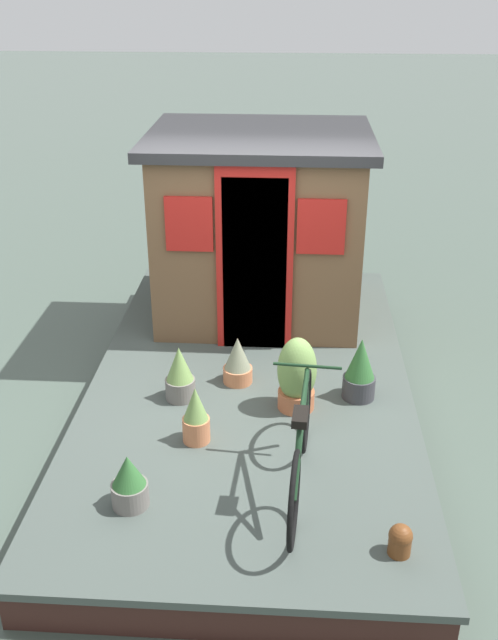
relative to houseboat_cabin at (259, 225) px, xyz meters
The scene contains 11 objects.
ground_plane 1.99m from the houseboat_cabin, behind, with size 60.00×60.00×0.00m, color #47564C.
houseboat_deck 1.87m from the houseboat_cabin, behind, with size 5.17×2.87×0.37m.
houseboat_cabin is the anchor object (origin of this frame).
bicycle 3.06m from the houseboat_cabin, behind, with size 1.68×0.50×0.78m.
potted_plant_ivy 1.70m from the houseboat_cabin, behind, with size 0.26×0.26×0.44m.
potted_plant_succulent 3.39m from the houseboat_cabin, 167.22° to the left, with size 0.26×0.26×0.41m.
potted_plant_sage 2.08m from the houseboat_cabin, 150.82° to the right, with size 0.28×0.28×0.57m.
potted_plant_rosemary 2.57m from the houseboat_cabin, behind, with size 0.22×0.22×0.48m.
potted_plant_thyme 2.06m from the houseboat_cabin, 167.73° to the right, with size 0.33×0.33×0.66m.
potted_plant_fern 2.05m from the houseboat_cabin, 162.24° to the left, with size 0.26×0.26×0.50m.
mooring_bollard 3.82m from the houseboat_cabin, 163.11° to the right, with size 0.16×0.16×0.22m.
Camera 1 is at (-5.63, -0.34, 3.77)m, focal length 40.56 mm.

